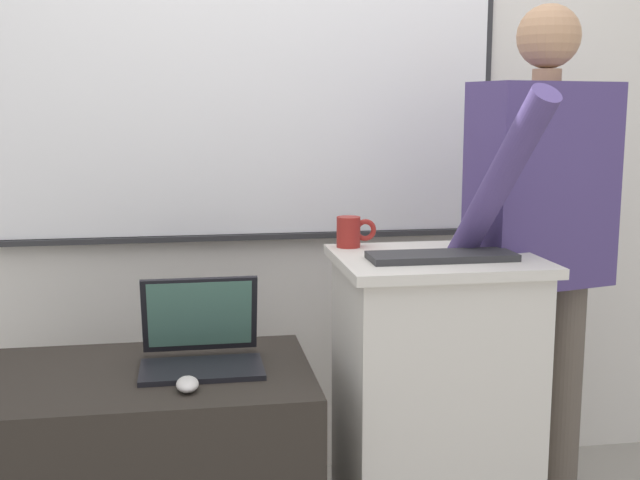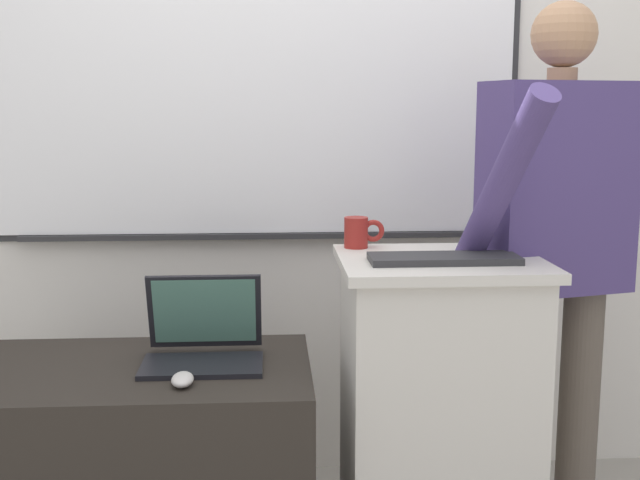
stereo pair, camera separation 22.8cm
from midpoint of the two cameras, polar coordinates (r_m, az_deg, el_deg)
The scene contains 8 objects.
back_wall at distance 3.09m, azimuth 2.56°, elevation 10.25°, with size 6.40×0.17×2.95m.
lectern_podium at distance 2.53m, azimuth 10.92°, elevation -12.39°, with size 0.59×0.51×1.00m.
side_desk at distance 2.52m, azimuth -10.24°, elevation -16.35°, with size 1.03×0.61×0.69m.
person_presenter at distance 2.63m, azimuth 18.78°, elevation -0.06°, with size 0.63×0.64×1.75m.
laptop at distance 2.40m, azimuth -5.59°, elevation -6.87°, with size 0.35×0.29×0.25m.
wireless_keyboard at distance 2.32m, azimuth 11.60°, elevation -1.33°, with size 0.43×0.15×0.02m.
computer_mouse_by_laptop at distance 2.21m, azimuth -6.83°, elevation -9.87°, with size 0.06×0.10×0.03m.
coffee_mug at distance 2.51m, azimuth 5.34°, elevation 0.53°, with size 0.13×0.07×0.10m.
Camera 2 is at (-0.23, -1.88, 1.44)m, focal length 45.00 mm.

